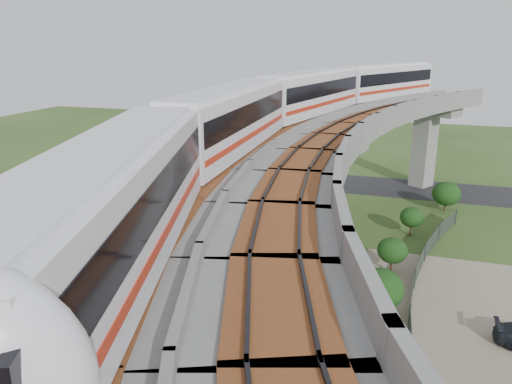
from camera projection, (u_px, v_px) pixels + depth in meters
ground at (273, 304)px, 32.51m from camera, size 160.00×160.00×0.00m
asphalt_road at (341, 183)px, 59.84m from camera, size 60.00×8.00×0.03m
viaduct at (339, 175)px, 28.74m from camera, size 19.58×73.98×11.40m
metro_train at (303, 106)px, 33.16m from camera, size 12.95×61.12×3.64m
fence at (432, 319)px, 29.48m from camera, size 3.87×38.73×1.50m
tree_0 at (446, 194)px, 49.68m from camera, size 2.80×2.80×3.00m
tree_1 at (412, 217)px, 43.42m from camera, size 2.06×2.06×2.58m
tree_2 at (392, 250)px, 36.20m from camera, size 2.21×2.21×2.81m
tree_3 at (379, 289)px, 30.18m from camera, size 2.92×2.92×3.34m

